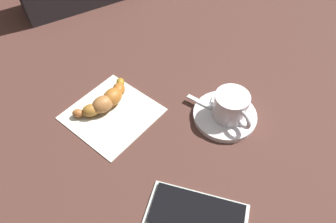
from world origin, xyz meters
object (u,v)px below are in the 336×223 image
teaspoon (226,115)px  cell_phone (197,214)px  saucer (225,116)px  croissant (106,100)px  espresso_cup (231,106)px  sugar_packet (226,103)px  napkin (112,113)px

teaspoon → cell_phone: 0.20m
saucer → cell_phone: 0.20m
croissant → teaspoon: bearing=14.5°
saucer → croissant: 0.23m
espresso_cup → croissant: 0.24m
teaspoon → sugar_packet: teaspoon is taller
espresso_cup → sugar_packet: (-0.01, 0.02, -0.02)m
sugar_packet → napkin: 0.22m
espresso_cup → teaspoon: espresso_cup is taller
cell_phone → saucer: bearing=94.1°
croissant → espresso_cup: bearing=15.1°
saucer → teaspoon: bearing=-63.5°
espresso_cup → napkin: espresso_cup is taller
napkin → cell_phone: size_ratio=0.96×
croissant → saucer: bearing=15.6°
teaspoon → cell_phone: size_ratio=0.79×
saucer → espresso_cup: bearing=-0.6°
teaspoon → croissant: (-0.23, -0.06, 0.00)m
teaspoon → cell_phone: teaspoon is taller
saucer → sugar_packet: sugar_packet is taller
saucer → sugar_packet: (-0.01, 0.02, 0.01)m
saucer → napkin: (-0.21, -0.08, -0.00)m
cell_phone → napkin: bearing=150.1°
sugar_packet → croissant: (-0.22, -0.09, 0.00)m
saucer → napkin: bearing=-159.4°
espresso_cup → croissant: (-0.23, -0.06, -0.02)m
espresso_cup → cell_phone: espresso_cup is taller
sugar_packet → cell_phone: bearing=92.0°
sugar_packet → croissant: size_ratio=0.44×
cell_phone → espresso_cup: bearing=91.9°
teaspoon → croissant: size_ratio=0.99×
teaspoon → napkin: size_ratio=0.83×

